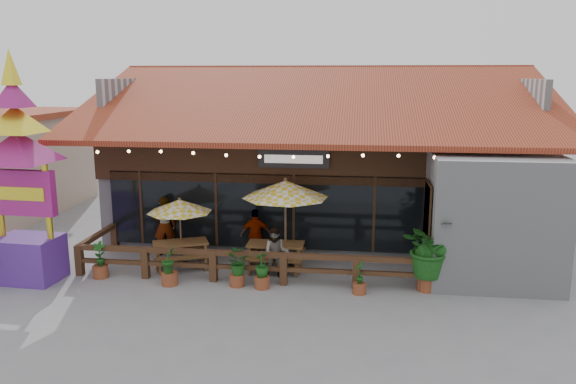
# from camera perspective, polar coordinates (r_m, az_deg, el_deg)

# --- Properties ---
(ground) EXTENTS (100.00, 100.00, 0.00)m
(ground) POSITION_cam_1_polar(r_m,az_deg,el_deg) (16.27, 1.56, -8.82)
(ground) COLOR gray
(ground) RESTS_ON ground
(restaurant_building) EXTENTS (15.50, 14.73, 6.09)m
(restaurant_building) POSITION_cam_1_polar(r_m,az_deg,el_deg) (22.07, 4.02, 2.61)
(restaurant_building) COLOR #B4B4B9
(restaurant_building) RESTS_ON ground
(patio_railing) EXTENTS (10.00, 2.60, 0.92)m
(patio_railing) POSITION_cam_1_polar(r_m,az_deg,el_deg) (16.18, -6.54, -6.70)
(patio_railing) COLOR #492E1A
(patio_railing) RESTS_ON ground
(umbrella_left) EXTENTS (2.53, 2.53, 2.11)m
(umbrella_left) POSITION_cam_1_polar(r_m,az_deg,el_deg) (17.27, -10.95, -1.42)
(umbrella_left) COLOR brown
(umbrella_left) RESTS_ON ground
(umbrella_right) EXTENTS (3.15, 3.15, 2.76)m
(umbrella_right) POSITION_cam_1_polar(r_m,az_deg,el_deg) (16.57, -0.26, 0.26)
(umbrella_right) COLOR brown
(umbrella_right) RESTS_ON ground
(picnic_table_left) EXTENTS (2.05, 1.93, 0.78)m
(picnic_table_left) POSITION_cam_1_polar(r_m,az_deg,el_deg) (17.41, -10.85, -5.79)
(picnic_table_left) COLOR brown
(picnic_table_left) RESTS_ON ground
(picnic_table_right) EXTENTS (1.70, 1.47, 0.81)m
(picnic_table_right) POSITION_cam_1_polar(r_m,az_deg,el_deg) (16.89, -1.27, -6.07)
(picnic_table_right) COLOR brown
(picnic_table_right) RESTS_ON ground
(thai_sign_tower) EXTENTS (2.68, 2.68, 6.89)m
(thai_sign_tower) POSITION_cam_1_polar(r_m,az_deg,el_deg) (16.96, -25.69, 3.57)
(thai_sign_tower) COLOR #52278F
(thai_sign_tower) RESTS_ON ground
(tropical_plant) EXTENTS (1.94, 1.94, 2.03)m
(tropical_plant) POSITION_cam_1_polar(r_m,az_deg,el_deg) (15.54, 14.13, -5.65)
(tropical_plant) COLOR brown
(tropical_plant) RESTS_ON ground
(diner_a) EXTENTS (0.82, 0.67, 1.94)m
(diner_a) POSITION_cam_1_polar(r_m,az_deg,el_deg) (18.50, -12.41, -3.37)
(diner_a) COLOR #341E10
(diner_a) RESTS_ON ground
(diner_b) EXTENTS (0.76, 0.61, 1.52)m
(diner_b) POSITION_cam_1_polar(r_m,az_deg,el_deg) (16.05, -1.21, -6.24)
(diner_b) COLOR #341E10
(diner_b) RESTS_ON ground
(diner_c) EXTENTS (1.01, 0.51, 1.65)m
(diner_c) POSITION_cam_1_polar(r_m,az_deg,el_deg) (17.63, -3.29, -4.37)
(diner_c) COLOR #341E10
(diner_c) RESTS_ON ground
(planter_a) EXTENTS (0.44, 0.44, 1.08)m
(planter_a) POSITION_cam_1_polar(r_m,az_deg,el_deg) (17.11, -18.56, -6.80)
(planter_a) COLOR brown
(planter_a) RESTS_ON ground
(planter_b) EXTENTS (0.48, 0.52, 1.11)m
(planter_b) POSITION_cam_1_polar(r_m,az_deg,el_deg) (16.01, -11.98, -7.52)
(planter_b) COLOR brown
(planter_b) RESTS_ON ground
(planter_c) EXTENTS (0.75, 0.70, 1.02)m
(planter_c) POSITION_cam_1_polar(r_m,az_deg,el_deg) (15.63, -5.22, -7.50)
(planter_c) COLOR brown
(planter_c) RESTS_ON ground
(planter_d) EXTENTS (0.55, 0.55, 1.03)m
(planter_d) POSITION_cam_1_polar(r_m,az_deg,el_deg) (15.46, -2.66, -8.01)
(planter_d) COLOR brown
(planter_d) RESTS_ON ground
(planter_e) EXTENTS (0.37, 0.37, 0.90)m
(planter_e) POSITION_cam_1_polar(r_m,az_deg,el_deg) (15.22, 7.29, -8.89)
(planter_e) COLOR brown
(planter_e) RESTS_ON ground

